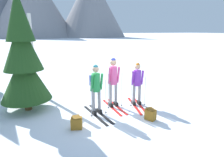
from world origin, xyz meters
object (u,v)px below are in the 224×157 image
at_px(backpack_on_snow_front, 150,114).
at_px(skier_in_pink, 113,80).
at_px(skier_in_green, 96,87).
at_px(pine_tree_near, 23,58).
at_px(birch_tree_slender, 32,53).
at_px(backpack_on_snow_beside, 77,123).
at_px(skier_in_purple, 137,82).

bearing_deg(backpack_on_snow_front, skier_in_pink, 114.06).
xyz_separation_m(skier_in_green, pine_tree_near, (-2.19, 1.30, 0.93)).
bearing_deg(skier_in_pink, birch_tree_slender, 132.41).
height_order(skier_in_green, backpack_on_snow_beside, skier_in_green).
bearing_deg(skier_in_green, backpack_on_snow_beside, -137.83).
bearing_deg(birch_tree_slender, backpack_on_snow_beside, -75.96).
xyz_separation_m(skier_in_green, backpack_on_snow_front, (1.48, -1.12, -0.79)).
relative_size(skier_in_pink, backpack_on_snow_front, 4.74).
distance_m(skier_in_purple, pine_tree_near, 4.17).
bearing_deg(skier_in_green, birch_tree_slender, 119.59).
bearing_deg(pine_tree_near, skier_in_purple, -15.63).
bearing_deg(skier_in_green, skier_in_purple, 6.88).
xyz_separation_m(backpack_on_snow_front, backpack_on_snow_beside, (-2.35, 0.33, 0.00)).
relative_size(skier_in_green, pine_tree_near, 0.44).
bearing_deg(birch_tree_slender, skier_in_purple, -41.04).
distance_m(skier_in_pink, backpack_on_snow_beside, 2.22).
bearing_deg(pine_tree_near, birch_tree_slender, 81.92).
bearing_deg(pine_tree_near, backpack_on_snow_front, -33.37).
height_order(skier_in_green, birch_tree_slender, birch_tree_slender).
height_order(pine_tree_near, backpack_on_snow_beside, pine_tree_near).
distance_m(pine_tree_near, backpack_on_snow_beside, 3.01).
relative_size(pine_tree_near, birch_tree_slender, 1.13).
xyz_separation_m(skier_in_purple, pine_tree_near, (-3.90, 1.09, 0.99)).
xyz_separation_m(pine_tree_near, birch_tree_slender, (0.29, 2.05, -0.04)).
bearing_deg(skier_in_green, skier_in_pink, 25.55).
xyz_separation_m(birch_tree_slender, backpack_on_snow_beside, (1.03, -4.14, -1.68)).
height_order(skier_in_pink, backpack_on_snow_front, skier_in_pink).
distance_m(skier_in_green, pine_tree_near, 2.71).
relative_size(skier_in_green, skier_in_purple, 1.01).
bearing_deg(skier_in_purple, skier_in_green, -173.12).
distance_m(skier_in_pink, pine_tree_near, 3.25).
xyz_separation_m(skier_in_purple, backpack_on_snow_front, (-0.23, -1.33, -0.74)).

